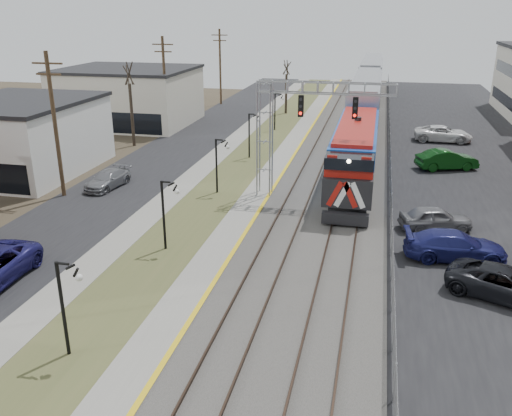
% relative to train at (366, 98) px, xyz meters
% --- Properties ---
extents(street_west, '(7.00, 120.00, 0.04)m').
position_rel_train_xyz_m(street_west, '(-17.00, -21.03, -2.86)').
color(street_west, black).
rests_on(street_west, ground).
extents(sidewalk, '(2.00, 120.00, 0.08)m').
position_rel_train_xyz_m(sidewalk, '(-12.50, -21.03, -2.84)').
color(sidewalk, gray).
rests_on(sidewalk, ground).
extents(grass_median, '(4.00, 120.00, 0.06)m').
position_rel_train_xyz_m(grass_median, '(-9.50, -21.03, -2.85)').
color(grass_median, '#4A512B').
rests_on(grass_median, ground).
extents(platform, '(2.00, 120.00, 0.24)m').
position_rel_train_xyz_m(platform, '(-6.50, -21.03, -2.76)').
color(platform, gray).
rests_on(platform, ground).
extents(ballast_bed, '(8.00, 120.00, 0.20)m').
position_rel_train_xyz_m(ballast_bed, '(-1.50, -21.03, -2.78)').
color(ballast_bed, '#595651').
rests_on(ballast_bed, ground).
extents(parking_lot, '(16.00, 120.00, 0.04)m').
position_rel_train_xyz_m(parking_lot, '(10.50, -21.03, -2.86)').
color(parking_lot, black).
rests_on(parking_lot, ground).
extents(platform_edge, '(0.24, 120.00, 0.01)m').
position_rel_train_xyz_m(platform_edge, '(-5.62, -21.03, -2.64)').
color(platform_edge, gold).
rests_on(platform_edge, platform).
extents(track_near, '(1.58, 120.00, 0.15)m').
position_rel_train_xyz_m(track_near, '(-3.50, -21.03, -2.61)').
color(track_near, '#2D2119').
rests_on(track_near, ballast_bed).
extents(track_far, '(1.58, 120.00, 0.15)m').
position_rel_train_xyz_m(track_far, '(-0.00, -21.03, -2.61)').
color(track_far, '#2D2119').
rests_on(track_far, ballast_bed).
extents(train, '(3.00, 63.05, 5.33)m').
position_rel_train_xyz_m(train, '(0.00, 0.00, 0.00)').
color(train, '#1549AD').
rests_on(train, ground).
extents(signal_gantry, '(9.00, 1.07, 8.15)m').
position_rel_train_xyz_m(signal_gantry, '(-4.28, -28.03, 2.70)').
color(signal_gantry, gray).
rests_on(signal_gantry, ground).
extents(lampposts, '(0.14, 62.14, 4.00)m').
position_rel_train_xyz_m(lampposts, '(-9.50, -37.74, -0.88)').
color(lampposts, black).
rests_on(lampposts, ground).
extents(utility_poles, '(0.28, 80.28, 10.00)m').
position_rel_train_xyz_m(utility_poles, '(-20.00, -31.03, 2.12)').
color(utility_poles, '#4C3823').
rests_on(utility_poles, ground).
extents(fence, '(0.04, 120.00, 1.60)m').
position_rel_train_xyz_m(fence, '(2.70, -21.03, -2.08)').
color(fence, gray).
rests_on(fence, ground).
extents(bare_trees, '(12.30, 42.30, 5.95)m').
position_rel_train_xyz_m(bare_trees, '(-18.16, -17.11, -0.18)').
color(bare_trees, '#382D23').
rests_on(bare_trees, ground).
extents(car_lot_c, '(5.79, 4.30, 1.46)m').
position_rel_train_xyz_m(car_lot_c, '(7.80, -39.70, -2.15)').
color(car_lot_c, black).
rests_on(car_lot_c, ground).
extents(car_lot_d, '(5.47, 2.67, 1.53)m').
position_rel_train_xyz_m(car_lot_d, '(5.98, -35.83, -2.12)').
color(car_lot_d, navy).
rests_on(car_lot_d, ground).
extents(car_lot_e, '(4.56, 2.74, 1.45)m').
position_rel_train_xyz_m(car_lot_e, '(5.30, -31.81, -2.16)').
color(car_lot_e, slate).
rests_on(car_lot_e, ground).
extents(car_lot_f, '(5.23, 3.26, 1.63)m').
position_rel_train_xyz_m(car_lot_f, '(7.28, -18.00, -2.07)').
color(car_lot_f, '#0C3C0F').
rests_on(car_lot_f, ground).
extents(car_street_b, '(2.35, 4.58, 1.27)m').
position_rel_train_xyz_m(car_street_b, '(-17.77, -28.68, -2.25)').
color(car_street_b, gray).
rests_on(car_street_b, ground).
extents(car_lot_g, '(5.65, 2.69, 1.56)m').
position_rel_train_xyz_m(car_lot_g, '(7.93, -7.65, -2.11)').
color(car_lot_g, white).
rests_on(car_lot_g, ground).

